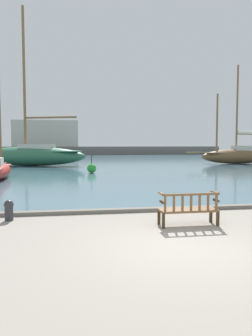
# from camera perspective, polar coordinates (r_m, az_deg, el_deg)

# --- Properties ---
(ground_plane) EXTENTS (160.00, 160.00, 0.00)m
(ground_plane) POSITION_cam_1_polar(r_m,az_deg,el_deg) (7.37, 9.65, -13.50)
(ground_plane) COLOR gray
(harbor_water) EXTENTS (100.00, 80.00, 0.08)m
(harbor_water) POSITION_cam_1_polar(r_m,az_deg,el_deg) (50.74, -6.63, 1.67)
(harbor_water) COLOR slate
(harbor_water) RESTS_ON ground
(quay_edge_kerb) EXTENTS (40.00, 0.30, 0.12)m
(quay_edge_kerb) POSITION_cam_1_polar(r_m,az_deg,el_deg) (10.95, 3.08, -7.26)
(quay_edge_kerb) COLOR slate
(quay_edge_kerb) RESTS_ON ground
(park_bench) EXTENTS (1.60, 0.53, 0.92)m
(park_bench) POSITION_cam_1_polar(r_m,az_deg,el_deg) (9.17, 10.85, -6.96)
(park_bench) COLOR #3D2A19
(park_bench) RESTS_ON ground
(sailboat_mid_port) EXTENTS (10.47, 2.60, 10.69)m
(sailboat_mid_port) POSITION_cam_1_polar(r_m,az_deg,el_deg) (38.14, 18.95, 2.23)
(sailboat_mid_port) COLOR brown
(sailboat_mid_port) RESTS_ON harbor_water
(sailboat_far_port) EXTENTS (13.21, 6.41, 15.53)m
(sailboat_far_port) POSITION_cam_1_polar(r_m,az_deg,el_deg) (34.02, -16.55, 2.29)
(sailboat_far_port) COLOR #2D6647
(sailboat_far_port) RESTS_ON harbor_water
(mooring_bollard) EXTENTS (0.28, 0.28, 0.61)m
(mooring_bollard) POSITION_cam_1_polar(r_m,az_deg,el_deg) (10.20, -19.74, -6.75)
(mooring_bollard) COLOR #2D2D33
(mooring_bollard) RESTS_ON ground
(channel_buoy) EXTENTS (0.69, 0.69, 1.39)m
(channel_buoy) POSITION_cam_1_polar(r_m,az_deg,el_deg) (24.58, -6.00, -0.05)
(channel_buoy) COLOR green
(channel_buoy) RESTS_ON harbor_water
(far_breakwater) EXTENTS (56.30, 2.40, 6.90)m
(far_breakwater) POSITION_cam_1_polar(r_m,az_deg,el_deg) (66.26, -9.58, 4.00)
(far_breakwater) COLOR #66605B
(far_breakwater) RESTS_ON ground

